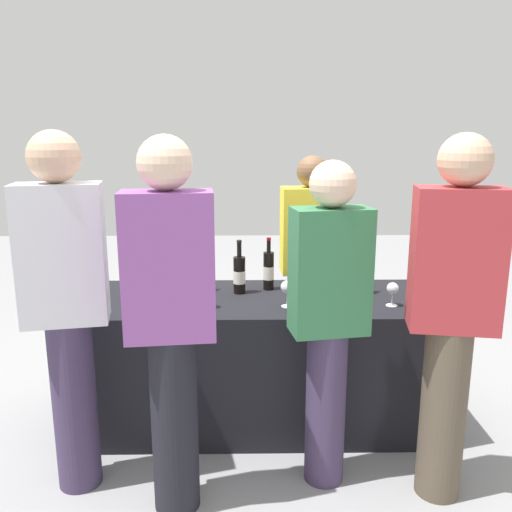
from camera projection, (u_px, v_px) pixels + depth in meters
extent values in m
plane|color=gray|center=(256.00, 417.00, 3.27)|extent=(12.00, 12.00, 0.00)
cube|color=black|center=(256.00, 359.00, 3.18)|extent=(2.11, 0.76, 0.78)
cylinder|color=black|center=(147.00, 273.00, 3.18)|extent=(0.08, 0.08, 0.24)
cylinder|color=black|center=(146.00, 247.00, 3.15)|extent=(0.03, 0.03, 0.08)
cylinder|color=black|center=(145.00, 239.00, 3.14)|extent=(0.03, 0.03, 0.02)
cylinder|color=silver|center=(147.00, 274.00, 3.19)|extent=(0.08, 0.08, 0.08)
cylinder|color=black|center=(198.00, 275.00, 3.19)|extent=(0.08, 0.08, 0.20)
cylinder|color=black|center=(198.00, 253.00, 3.16)|extent=(0.03, 0.03, 0.07)
cylinder|color=maroon|center=(198.00, 245.00, 3.15)|extent=(0.03, 0.03, 0.02)
cylinder|color=silver|center=(198.00, 277.00, 3.20)|extent=(0.08, 0.08, 0.07)
cylinder|color=black|center=(239.00, 275.00, 3.16)|extent=(0.07, 0.07, 0.22)
cylinder|color=black|center=(239.00, 250.00, 3.12)|extent=(0.03, 0.03, 0.09)
cylinder|color=black|center=(239.00, 241.00, 3.11)|extent=(0.03, 0.03, 0.02)
cylinder|color=silver|center=(239.00, 277.00, 3.16)|extent=(0.07, 0.07, 0.08)
cylinder|color=black|center=(269.00, 271.00, 3.23)|extent=(0.06, 0.06, 0.23)
cylinder|color=black|center=(269.00, 246.00, 3.19)|extent=(0.02, 0.02, 0.08)
cylinder|color=maroon|center=(269.00, 239.00, 3.18)|extent=(0.03, 0.03, 0.02)
cylinder|color=silver|center=(269.00, 273.00, 3.23)|extent=(0.07, 0.07, 0.08)
cylinder|color=black|center=(337.00, 274.00, 3.19)|extent=(0.07, 0.07, 0.21)
cylinder|color=black|center=(338.00, 251.00, 3.16)|extent=(0.03, 0.03, 0.07)
cylinder|color=maroon|center=(338.00, 244.00, 3.15)|extent=(0.03, 0.03, 0.02)
cylinder|color=silver|center=(337.00, 276.00, 3.19)|extent=(0.07, 0.07, 0.07)
cylinder|color=black|center=(360.00, 277.00, 3.15)|extent=(0.07, 0.07, 0.21)
cylinder|color=black|center=(362.00, 252.00, 3.11)|extent=(0.03, 0.03, 0.09)
cylinder|color=maroon|center=(362.00, 244.00, 3.10)|extent=(0.03, 0.03, 0.02)
cylinder|color=silver|center=(360.00, 278.00, 3.15)|extent=(0.07, 0.07, 0.07)
cylinder|color=silver|center=(188.00, 306.00, 2.94)|extent=(0.06, 0.06, 0.00)
cylinder|color=silver|center=(188.00, 299.00, 2.93)|extent=(0.01, 0.01, 0.07)
sphere|color=silver|center=(188.00, 289.00, 2.92)|extent=(0.06, 0.06, 0.06)
sphere|color=#590C19|center=(188.00, 291.00, 2.92)|extent=(0.03, 0.03, 0.03)
cylinder|color=silver|center=(208.00, 307.00, 2.91)|extent=(0.07, 0.07, 0.00)
cylinder|color=silver|center=(208.00, 301.00, 2.90)|extent=(0.01, 0.01, 0.07)
sphere|color=silver|center=(207.00, 290.00, 2.89)|extent=(0.06, 0.06, 0.06)
cylinder|color=silver|center=(287.00, 306.00, 2.93)|extent=(0.06, 0.06, 0.00)
cylinder|color=silver|center=(287.00, 299.00, 2.92)|extent=(0.01, 0.01, 0.08)
sphere|color=silver|center=(287.00, 287.00, 2.90)|extent=(0.07, 0.07, 0.07)
sphere|color=#590C19|center=(287.00, 289.00, 2.90)|extent=(0.04, 0.04, 0.04)
cylinder|color=silver|center=(312.00, 301.00, 3.02)|extent=(0.07, 0.07, 0.00)
cylinder|color=silver|center=(312.00, 295.00, 3.01)|extent=(0.01, 0.01, 0.07)
sphere|color=silver|center=(312.00, 283.00, 3.00)|extent=(0.07, 0.07, 0.07)
sphere|color=#590C19|center=(312.00, 286.00, 3.00)|extent=(0.04, 0.04, 0.04)
cylinder|color=silver|center=(392.00, 305.00, 2.94)|extent=(0.06, 0.06, 0.00)
cylinder|color=silver|center=(392.00, 299.00, 2.93)|extent=(0.01, 0.01, 0.07)
sphere|color=silver|center=(393.00, 288.00, 2.92)|extent=(0.07, 0.07, 0.07)
cylinder|color=silver|center=(153.00, 284.00, 3.04)|extent=(0.21, 0.21, 0.18)
cylinder|color=black|center=(309.00, 325.00, 3.75)|extent=(0.22, 0.22, 0.78)
cube|color=yellow|center=(311.00, 230.00, 3.60)|extent=(0.41, 0.24, 0.58)
sphere|color=brown|center=(312.00, 171.00, 3.51)|extent=(0.21, 0.21, 0.21)
cylinder|color=#3F3351|center=(75.00, 404.00, 2.57)|extent=(0.21, 0.21, 0.86)
cube|color=silver|center=(62.00, 254.00, 2.40)|extent=(0.41, 0.27, 0.64)
sphere|color=#D8AD8C|center=(54.00, 156.00, 2.30)|extent=(0.23, 0.23, 0.23)
cylinder|color=black|center=(175.00, 423.00, 2.41)|extent=(0.21, 0.21, 0.85)
cube|color=#8C4C99|center=(169.00, 266.00, 2.24)|extent=(0.41, 0.25, 0.64)
sphere|color=beige|center=(165.00, 163.00, 2.14)|extent=(0.23, 0.23, 0.23)
cylinder|color=#3F3351|center=(325.00, 407.00, 2.61)|extent=(0.20, 0.20, 0.79)
cube|color=#337247|center=(330.00, 271.00, 2.45)|extent=(0.38, 0.25, 0.59)
sphere|color=beige|center=(333.00, 184.00, 2.36)|extent=(0.21, 0.21, 0.21)
cylinder|color=brown|center=(443.00, 412.00, 2.50)|extent=(0.21, 0.21, 0.85)
cube|color=#B23338|center=(456.00, 260.00, 2.33)|extent=(0.41, 0.27, 0.64)
sphere|color=#D8AD8C|center=(465.00, 160.00, 2.23)|extent=(0.23, 0.23, 0.23)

